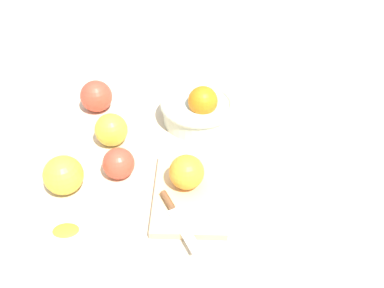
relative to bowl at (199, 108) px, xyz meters
name	(u,v)px	position (x,y,z in m)	size (l,w,h in m)	color
ground_plane	(155,165)	(0.16, -0.11, -0.04)	(2.40, 2.40, 0.00)	beige
bowl	(199,108)	(0.00, 0.00, 0.00)	(0.19, 0.19, 0.11)	beige
cutting_board	(190,194)	(0.26, -0.03, -0.03)	(0.22, 0.15, 0.02)	#DBB77F
orange_on_board	(187,172)	(0.24, -0.03, 0.01)	(0.07, 0.07, 0.07)	orange
knife	(174,212)	(0.32, -0.06, -0.02)	(0.15, 0.08, 0.01)	silver
apple_front_center	(119,163)	(0.19, -0.18, 0.00)	(0.07, 0.07, 0.07)	#D6422D
apple_front_right	(63,175)	(0.24, -0.29, 0.00)	(0.08, 0.08, 0.08)	gold
apple_front_left	(111,130)	(0.08, -0.21, 0.00)	(0.08, 0.08, 0.08)	gold
apple_front_left_2	(96,96)	(-0.05, -0.27, 0.00)	(0.08, 0.08, 0.08)	#D6422D
citrus_peel	(65,229)	(0.35, -0.27, -0.03)	(0.05, 0.04, 0.01)	orange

